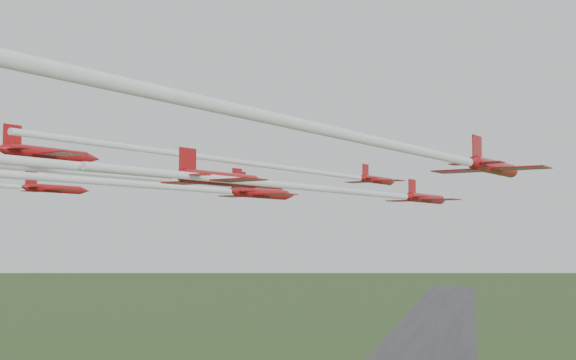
% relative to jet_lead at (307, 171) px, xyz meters
% --- Properties ---
extents(runway, '(38.00, 900.00, 0.04)m').
position_rel_jet_lead_xyz_m(runway, '(-0.07, 197.82, -49.80)').
color(runway, '#37373A').
rests_on(runway, ground).
extents(jet_lead, '(24.29, 59.62, 2.36)m').
position_rel_jet_lead_xyz_m(jet_lead, '(0.00, 0.00, 0.00)').
color(jet_lead, '#A71416').
extents(jet_row2_left, '(24.17, 50.48, 2.60)m').
position_rel_jet_lead_xyz_m(jet_row2_left, '(-13.74, -3.41, -1.14)').
color(jet_row2_left, '#A71416').
extents(jet_row2_right, '(21.70, 49.54, 2.37)m').
position_rel_jet_lead_xyz_m(jet_row2_right, '(8.57, -13.75, -3.41)').
color(jet_row2_right, '#A71416').
extents(jet_row3_mid, '(19.66, 42.80, 2.46)m').
position_rel_jet_lead_xyz_m(jet_row3_mid, '(-5.87, -21.84, -3.27)').
color(jet_row3_mid, '#A71416').
extents(jet_row3_right, '(26.36, 64.83, 2.77)m').
position_rel_jet_lead_xyz_m(jet_row3_right, '(13.87, -38.96, -1.95)').
color(jet_row3_right, '#A71416').
extents(jet_row4_right, '(18.88, 40.42, 2.48)m').
position_rel_jet_lead_xyz_m(jet_row4_right, '(-3.21, -41.60, -3.39)').
color(jet_row4_right, '#A71416').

